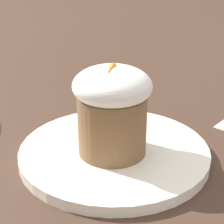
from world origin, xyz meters
name	(u,v)px	position (x,y,z in m)	size (l,w,h in m)	color
ground_plane	(114,156)	(0.00, 0.00, 0.00)	(4.00, 4.00, 0.00)	#3D281E
dessert_plate	(114,152)	(0.00, 0.00, 0.01)	(0.22, 0.22, 0.01)	white
carrot_cake	(112,108)	(0.01, 0.00, 0.07)	(0.08, 0.08, 0.10)	brown
spoon	(119,140)	(-0.01, 0.00, 0.02)	(0.12, 0.07, 0.01)	#B7B7BC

